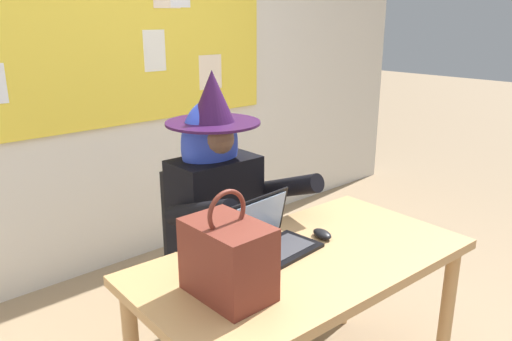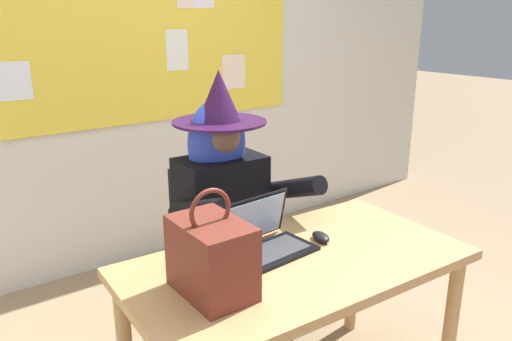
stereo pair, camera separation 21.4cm
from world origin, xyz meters
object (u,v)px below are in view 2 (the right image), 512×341
object	(u,v)px
chair_at_desk	(216,241)
computer_mouse	(321,237)
desk_main	(297,280)
handbag	(212,257)
person_costumed	(228,197)
laptop	(266,238)

from	to	relation	value
chair_at_desk	computer_mouse	size ratio (longest dim) A/B	8.60
desk_main	handbag	distance (m)	0.46
computer_mouse	handbag	world-z (taller)	handbag
chair_at_desk	computer_mouse	distance (m)	0.70
desk_main	computer_mouse	world-z (taller)	computer_mouse
desk_main	person_costumed	size ratio (longest dim) A/B	1.00
person_costumed	computer_mouse	bearing A→B (deg)	14.42
desk_main	chair_at_desk	size ratio (longest dim) A/B	1.55
person_costumed	computer_mouse	distance (m)	0.54
chair_at_desk	laptop	xyz separation A→B (m)	(-0.11, -0.58, 0.26)
computer_mouse	person_costumed	bearing A→B (deg)	117.08
computer_mouse	handbag	bearing A→B (deg)	-158.02
desk_main	computer_mouse	size ratio (longest dim) A/B	13.30
desk_main	chair_at_desk	distance (m)	0.73
laptop	handbag	world-z (taller)	handbag
chair_at_desk	laptop	size ratio (longest dim) A/B	2.57
chair_at_desk	handbag	xyz separation A→B (m)	(-0.46, -0.73, 0.35)
person_costumed	handbag	world-z (taller)	person_costumed
person_costumed	handbag	size ratio (longest dim) A/B	3.67
chair_at_desk	laptop	bearing A→B (deg)	-12.22
laptop	handbag	bearing A→B (deg)	-160.47
person_costumed	laptop	xyz separation A→B (m)	(-0.11, -0.46, -0.02)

